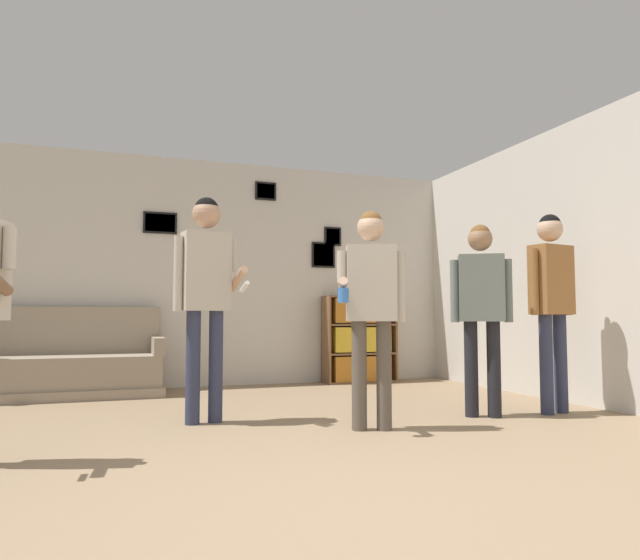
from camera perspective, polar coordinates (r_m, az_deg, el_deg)
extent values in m
plane|color=#937A5B|center=(2.45, 2.60, -23.12)|extent=(20.00, 20.00, 0.00)
cube|color=beige|center=(6.94, -12.22, 0.77)|extent=(8.79, 0.06, 2.70)
cube|color=black|center=(7.36, 1.28, 4.38)|extent=(0.23, 0.02, 0.24)
cube|color=#B2B2BC|center=(7.36, 1.29, 4.38)|extent=(0.18, 0.01, 0.20)
cube|color=black|center=(6.92, -15.69, 5.53)|extent=(0.38, 0.02, 0.25)
cube|color=gray|center=(6.91, -15.69, 5.54)|extent=(0.34, 0.01, 0.21)
cube|color=black|center=(7.29, 0.34, 2.52)|extent=(0.31, 0.02, 0.33)
cube|color=#B2B2BC|center=(7.28, 0.35, 2.53)|extent=(0.27, 0.01, 0.28)
cube|color=black|center=(7.20, -5.46, 8.84)|extent=(0.26, 0.02, 0.23)
cube|color=#B2B2BC|center=(7.19, -5.44, 8.85)|extent=(0.22, 0.01, 0.18)
cube|color=beige|center=(6.10, 22.83, 1.59)|extent=(0.06, 7.09, 2.70)
cube|color=gray|center=(6.46, -24.48, -10.21)|extent=(2.00, 0.80, 0.10)
cube|color=gray|center=(6.44, -24.43, -8.35)|extent=(1.94, 0.74, 0.32)
cube|color=gray|center=(6.74, -24.09, -4.62)|extent=(1.94, 0.14, 0.51)
cube|color=gray|center=(6.41, -15.91, -6.32)|extent=(0.12, 0.74, 0.18)
cube|color=brown|center=(7.07, 0.63, -5.97)|extent=(0.02, 0.30, 1.08)
cube|color=brown|center=(7.43, 7.19, -5.83)|extent=(0.02, 0.30, 1.08)
cube|color=brown|center=(7.37, 3.54, -5.87)|extent=(0.92, 0.01, 1.08)
cube|color=brown|center=(7.28, 4.01, -10.07)|extent=(0.88, 0.30, 0.02)
cube|color=brown|center=(7.24, 3.97, -1.72)|extent=(0.88, 0.30, 0.02)
cube|color=brown|center=(7.25, 4.00, -7.33)|extent=(0.88, 0.30, 0.02)
cube|color=brown|center=(7.24, 3.98, -4.48)|extent=(0.88, 0.30, 0.02)
cube|color=#B77023|center=(7.25, 4.03, -8.78)|extent=(0.75, 0.26, 0.31)
cube|color=gold|center=(7.23, 4.02, -5.93)|extent=(0.75, 0.26, 0.31)
cube|color=#B77023|center=(7.23, 4.01, -3.08)|extent=(0.75, 0.26, 0.31)
cylinder|color=#BCB2A3|center=(3.63, -28.62, 2.82)|extent=(0.07, 0.07, 0.24)
cylinder|color=#2D334C|center=(4.52, -12.59, -8.51)|extent=(0.11, 0.11, 0.86)
cylinder|color=#2D334C|center=(4.57, -10.39, -8.48)|extent=(0.11, 0.11, 0.86)
cube|color=#BCB2A3|center=(4.54, -11.36, 0.82)|extent=(0.39, 0.25, 0.61)
sphere|color=tan|center=(4.60, -11.29, 6.46)|extent=(0.22, 0.22, 0.22)
sphere|color=black|center=(4.61, -11.28, 6.94)|extent=(0.19, 0.19, 0.19)
cylinder|color=#BCB2A3|center=(4.62, -8.78, 2.41)|extent=(0.07, 0.07, 0.26)
cylinder|color=tan|center=(4.47, -8.20, 0.09)|extent=(0.11, 0.32, 0.19)
cylinder|color=white|center=(4.33, -7.56, -0.68)|extent=(0.05, 0.14, 0.09)
cylinder|color=#BCB2A3|center=(4.48, -14.00, 0.64)|extent=(0.07, 0.07, 0.58)
cylinder|color=brown|center=(4.20, 3.94, -9.49)|extent=(0.11, 0.11, 0.79)
cylinder|color=brown|center=(4.22, 6.42, -9.45)|extent=(0.11, 0.11, 0.79)
cube|color=#BCB2A3|center=(4.20, 5.13, -0.32)|extent=(0.41, 0.31, 0.56)
sphere|color=#D1A889|center=(4.24, 5.10, 5.24)|extent=(0.20, 0.20, 0.20)
sphere|color=brown|center=(4.25, 5.09, 5.71)|extent=(0.17, 0.17, 0.17)
cylinder|color=#BCB2A3|center=(4.22, 8.04, -0.64)|extent=(0.07, 0.07, 0.52)
cylinder|color=#BCB2A3|center=(4.19, 2.19, 1.32)|extent=(0.07, 0.07, 0.24)
cylinder|color=#D1A889|center=(4.05, 2.27, -1.04)|extent=(0.15, 0.29, 0.18)
cylinder|color=blue|center=(3.92, 2.35, -1.54)|extent=(0.08, 0.08, 0.10)
cylinder|color=black|center=(4.91, 14.89, -8.58)|extent=(0.11, 0.11, 0.78)
cylinder|color=black|center=(4.93, 17.00, -8.52)|extent=(0.11, 0.11, 0.78)
cube|color=slate|center=(4.90, 15.80, -0.78)|extent=(0.41, 0.35, 0.55)
sphere|color=#997051|center=(4.94, 15.72, 3.97)|extent=(0.20, 0.20, 0.20)
sphere|color=brown|center=(4.95, 15.71, 4.37)|extent=(0.17, 0.17, 0.17)
cylinder|color=slate|center=(4.93, 18.30, -1.02)|extent=(0.07, 0.07, 0.52)
cylinder|color=slate|center=(4.89, 13.30, -1.09)|extent=(0.07, 0.07, 0.52)
cylinder|color=#2D334C|center=(5.22, 21.70, -7.83)|extent=(0.11, 0.11, 0.84)
cylinder|color=#2D334C|center=(5.36, 22.92, -7.68)|extent=(0.11, 0.11, 0.84)
cube|color=#936033|center=(5.28, 22.12, 0.01)|extent=(0.39, 0.26, 0.59)
sphere|color=#D1A889|center=(5.33, 22.00, 4.73)|extent=(0.22, 0.22, 0.22)
sphere|color=black|center=(5.33, 21.99, 5.13)|extent=(0.18, 0.18, 0.18)
cylinder|color=#936033|center=(5.45, 23.54, -0.30)|extent=(0.07, 0.07, 0.56)
cylinder|color=#936033|center=(5.11, 20.63, -0.17)|extent=(0.07, 0.07, 0.56)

